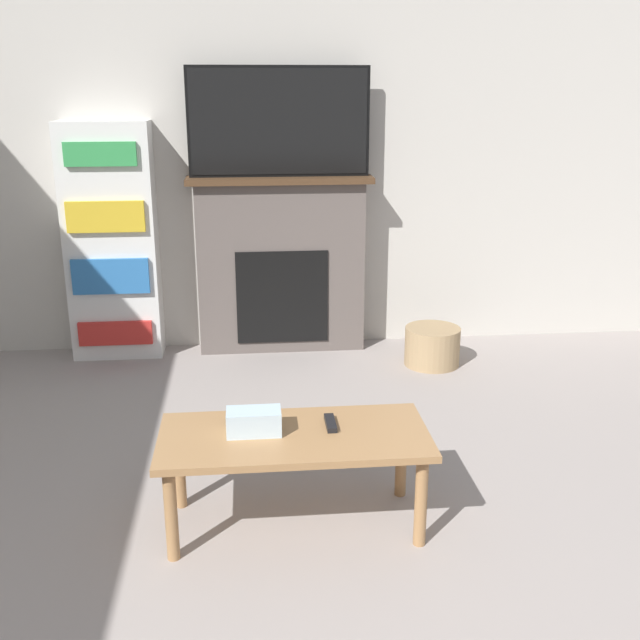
{
  "coord_description": "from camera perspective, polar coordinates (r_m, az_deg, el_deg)",
  "views": [
    {
      "loc": [
        -0.42,
        -0.37,
        1.76
      ],
      "look_at": [
        -0.11,
        2.76,
        0.78
      ],
      "focal_mm": 42.0,
      "sensor_mm": 36.0,
      "label": 1
    }
  ],
  "objects": [
    {
      "name": "wall_back",
      "position": [
        5.16,
        -0.98,
        12.81
      ],
      "size": [
        6.81,
        0.06,
        2.7
      ],
      "color": "beige",
      "rests_on": "ground_plane"
    },
    {
      "name": "fireplace",
      "position": [
        5.12,
        -2.99,
        4.27
      ],
      "size": [
        1.22,
        0.28,
        1.19
      ],
      "color": "#605651",
      "rests_on": "ground_plane"
    },
    {
      "name": "tv",
      "position": [
        4.97,
        -3.15,
        14.83
      ],
      "size": [
        1.17,
        0.03,
        0.7
      ],
      "color": "black",
      "rests_on": "fireplace"
    },
    {
      "name": "coffee_table",
      "position": [
        3.09,
        -1.97,
        -9.56
      ],
      "size": [
        1.1,
        0.51,
        0.42
      ],
      "color": "#A87A4C",
      "rests_on": "ground_plane"
    },
    {
      "name": "tissue_box",
      "position": [
        3.06,
        -5.06,
        -7.72
      ],
      "size": [
        0.22,
        0.12,
        0.1
      ],
      "color": "silver",
      "rests_on": "coffee_table"
    },
    {
      "name": "remote_control",
      "position": [
        3.12,
        0.81,
        -7.86
      ],
      "size": [
        0.04,
        0.15,
        0.02
      ],
      "color": "black",
      "rests_on": "coffee_table"
    },
    {
      "name": "bookshelf",
      "position": [
        5.13,
        -15.59,
        5.69
      ],
      "size": [
        0.59,
        0.29,
        1.56
      ],
      "color": "white",
      "rests_on": "ground_plane"
    },
    {
      "name": "storage_basket",
      "position": [
        4.98,
        8.55,
        -1.98
      ],
      "size": [
        0.36,
        0.36,
        0.25
      ],
      "color": "tan",
      "rests_on": "ground_plane"
    }
  ]
}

